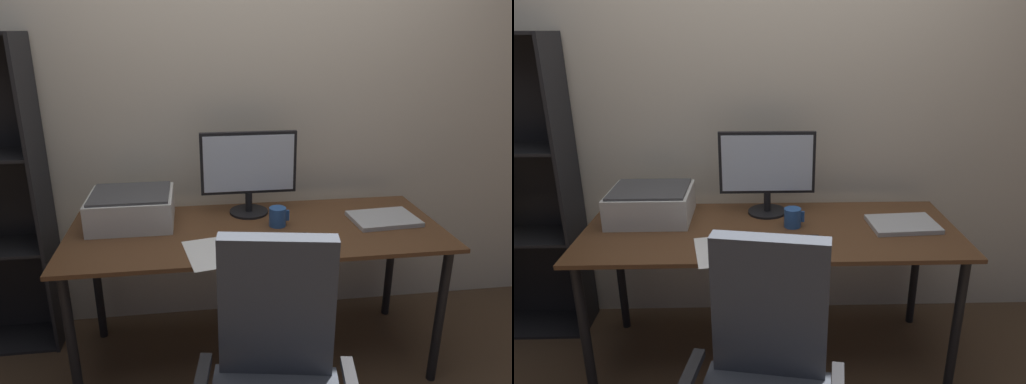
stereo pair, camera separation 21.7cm
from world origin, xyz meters
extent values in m
plane|color=#4C3826|center=(0.00, 0.00, 0.00)|extent=(12.00, 12.00, 0.00)
cube|color=beige|center=(0.00, 0.52, 1.30)|extent=(6.40, 0.10, 2.60)
cube|color=#56351E|center=(0.00, 0.00, 0.73)|extent=(1.79, 0.70, 0.02)
cylinder|color=black|center=(-0.84, -0.29, 0.36)|extent=(0.04, 0.04, 0.72)
cylinder|color=black|center=(0.84, -0.29, 0.36)|extent=(0.04, 0.04, 0.72)
cylinder|color=black|center=(-0.84, 0.29, 0.36)|extent=(0.04, 0.04, 0.72)
cylinder|color=black|center=(0.84, 0.29, 0.36)|extent=(0.04, 0.04, 0.72)
cylinder|color=black|center=(-0.01, 0.21, 0.75)|extent=(0.20, 0.20, 0.01)
cylinder|color=black|center=(-0.01, 0.21, 0.80)|extent=(0.04, 0.04, 0.10)
cube|color=black|center=(-0.01, 0.21, 1.01)|extent=(0.49, 0.03, 0.32)
cube|color=silver|center=(-0.01, 0.19, 1.01)|extent=(0.46, 0.01, 0.29)
cube|color=#B7BABC|center=(-0.03, -0.19, 0.75)|extent=(0.29, 0.11, 0.02)
cube|color=black|center=(0.18, -0.19, 0.76)|extent=(0.06, 0.10, 0.03)
cylinder|color=#285193|center=(0.11, 0.02, 0.79)|extent=(0.08, 0.08, 0.09)
cube|color=#285193|center=(0.15, 0.02, 0.79)|extent=(0.02, 0.01, 0.05)
cube|color=#B7BABC|center=(0.64, 0.01, 0.75)|extent=(0.33, 0.25, 0.02)
cube|color=silver|center=(-0.60, 0.15, 0.81)|extent=(0.40, 0.34, 0.15)
cube|color=#424244|center=(-0.60, 0.15, 0.90)|extent=(0.37, 0.31, 0.01)
cube|color=white|center=(-0.23, -0.23, 0.74)|extent=(0.26, 0.33, 0.00)
cube|color=#474C56|center=(-0.02, -0.68, 0.75)|extent=(0.41, 0.14, 0.52)
cube|color=#232326|center=(-0.29, -0.83, 0.58)|extent=(0.08, 0.26, 0.03)
cube|color=black|center=(-1.06, 0.31, 0.82)|extent=(0.02, 0.28, 1.64)
cube|color=black|center=(-1.35, 0.44, 0.82)|extent=(0.61, 0.01, 1.64)
cube|color=black|center=(-1.35, 0.31, 0.01)|extent=(0.57, 0.26, 0.02)
cube|color=black|center=(-1.35, 0.31, 0.57)|extent=(0.57, 0.26, 0.02)
camera|label=1|loc=(-0.28, -2.04, 1.65)|focal=32.77mm
camera|label=2|loc=(-0.07, -2.06, 1.65)|focal=32.77mm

